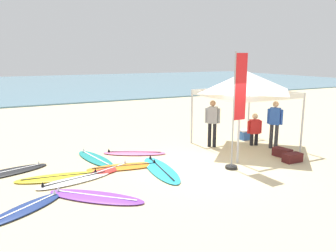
{
  "coord_description": "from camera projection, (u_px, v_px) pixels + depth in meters",
  "views": [
    {
      "loc": [
        -5.73,
        -8.08,
        3.26
      ],
      "look_at": [
        -0.69,
        1.64,
        1.0
      ],
      "focal_mm": 36.25,
      "sensor_mm": 36.0,
      "label": 1
    }
  ],
  "objects": [
    {
      "name": "surfboard_white",
      "position": [
        75.0,
        180.0,
        8.99
      ],
      "size": [
        2.17,
        1.0,
        0.19
      ],
      "color": "white",
      "rests_on": "ground"
    },
    {
      "name": "surfboard_cyan",
      "position": [
        161.0,
        169.0,
        9.84
      ],
      "size": [
        1.0,
        2.59,
        0.19
      ],
      "color": "#23B2CC",
      "rests_on": "ground"
    },
    {
      "name": "surfboard_navy",
      "position": [
        27.0,
        208.0,
        7.32
      ],
      "size": [
        1.92,
        1.53,
        0.19
      ],
      "color": "navy",
      "rests_on": "ground"
    },
    {
      "name": "sea",
      "position": [
        47.0,
        84.0,
        39.53
      ],
      "size": [
        80.0,
        36.0,
        0.1
      ],
      "primitive_type": "cube",
      "color": "#568499",
      "rests_on": "ground"
    },
    {
      "name": "surfboard_pink",
      "position": [
        134.0,
        153.0,
        11.52
      ],
      "size": [
        2.15,
        1.54,
        0.19
      ],
      "color": "pink",
      "rests_on": "ground"
    },
    {
      "name": "surfboard_orange",
      "position": [
        125.0,
        167.0,
        10.08
      ],
      "size": [
        2.31,
        1.01,
        0.19
      ],
      "color": "orange",
      "rests_on": "ground"
    },
    {
      "name": "gear_bag_by_pole",
      "position": [
        292.0,
        158.0,
        10.61
      ],
      "size": [
        0.61,
        0.33,
        0.28
      ],
      "primitive_type": "cube",
      "rotation": [
        0.0,
        0.0,
        3.13
      ],
      "color": "#4C1919",
      "rests_on": "ground"
    },
    {
      "name": "person_grey",
      "position": [
        212.0,
        120.0,
        12.24
      ],
      "size": [
        0.43,
        0.41,
        1.71
      ],
      "color": "black",
      "rests_on": "ground"
    },
    {
      "name": "person_blue",
      "position": [
        275.0,
        121.0,
        12.02
      ],
      "size": [
        0.38,
        0.47,
        1.71
      ],
      "color": "#2D2D33",
      "rests_on": "ground"
    },
    {
      "name": "gear_bag_near_tent",
      "position": [
        282.0,
        153.0,
        11.18
      ],
      "size": [
        0.4,
        0.64,
        0.28
      ],
      "primitive_type": "cube",
      "rotation": [
        0.0,
        0.0,
        1.71
      ],
      "color": "#4C1919",
      "rests_on": "ground"
    },
    {
      "name": "cooler_box",
      "position": [
        246.0,
        134.0,
        13.51
      ],
      "size": [
        0.5,
        0.36,
        0.39
      ],
      "color": "#2D60B7",
      "rests_on": "ground"
    },
    {
      "name": "banner_flag",
      "position": [
        236.0,
        116.0,
        9.76
      ],
      "size": [
        0.6,
        0.36,
        3.4
      ],
      "color": "#99999E",
      "rests_on": "ground"
    },
    {
      "name": "canopy_tent",
      "position": [
        246.0,
        81.0,
        11.91
      ],
      "size": [
        2.88,
        2.88,
        2.75
      ],
      "color": "#B7B7BC",
      "rests_on": "ground"
    },
    {
      "name": "surfboard_teal",
      "position": [
        95.0,
        158.0,
        10.9
      ],
      "size": [
        0.96,
        2.25,
        0.19
      ],
      "color": "#19847F",
      "rests_on": "ground"
    },
    {
      "name": "person_red",
      "position": [
        255.0,
        128.0,
        12.52
      ],
      "size": [
        0.52,
        0.34,
        1.2
      ],
      "color": "black",
      "rests_on": "ground"
    },
    {
      "name": "ground_plane",
      "position": [
        213.0,
        166.0,
        10.26
      ],
      "size": [
        80.0,
        80.0,
        0.0
      ],
      "primitive_type": "plane",
      "color": "beige"
    },
    {
      "name": "surfboard_purple",
      "position": [
        95.0,
        197.0,
        7.92
      ],
      "size": [
        2.21,
        2.14,
        0.19
      ],
      "color": "purple",
      "rests_on": "ground"
    },
    {
      "name": "surfboard_red",
      "position": [
        107.0,
        170.0,
        9.74
      ],
      "size": [
        1.85,
        1.15,
        0.19
      ],
      "color": "red",
      "rests_on": "ground"
    },
    {
      "name": "surfboard_black",
      "position": [
        3.0,
        173.0,
        9.52
      ],
      "size": [
        2.6,
        1.29,
        0.19
      ],
      "color": "black",
      "rests_on": "ground"
    },
    {
      "name": "surfboard_yellow",
      "position": [
        60.0,
        177.0,
        9.2
      ],
      "size": [
        2.4,
        0.99,
        0.19
      ],
      "color": "yellow",
      "rests_on": "ground"
    }
  ]
}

